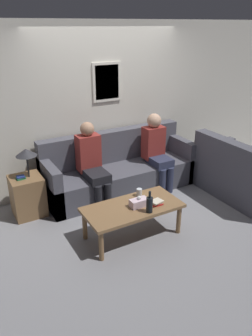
% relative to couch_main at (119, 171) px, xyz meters
% --- Properties ---
extents(ground_plane, '(16.00, 16.00, 0.00)m').
position_rel_couch_main_xyz_m(ground_plane, '(0.00, -0.49, -0.33)').
color(ground_plane, gray).
extents(wall_back, '(9.00, 0.08, 2.60)m').
position_rel_couch_main_xyz_m(wall_back, '(0.00, 0.42, 0.97)').
color(wall_back, silver).
rests_on(wall_back, ground_plane).
extents(couch_main, '(2.48, 0.81, 0.95)m').
position_rel_couch_main_xyz_m(couch_main, '(0.00, 0.00, 0.00)').
color(couch_main, '#4C4C56').
rests_on(couch_main, ground_plane).
extents(couch_side, '(0.81, 1.51, 0.95)m').
position_rel_couch_main_xyz_m(couch_side, '(1.54, -1.17, 0.00)').
color(couch_side, '#4C4C56').
rests_on(couch_side, ground_plane).
extents(coffee_table, '(1.24, 0.60, 0.44)m').
position_rel_couch_main_xyz_m(coffee_table, '(-0.48, -1.24, 0.05)').
color(coffee_table, olive).
rests_on(coffee_table, ground_plane).
extents(side_table_with_lamp, '(0.43, 0.43, 1.00)m').
position_rel_couch_main_xyz_m(side_table_with_lamp, '(-1.50, -0.04, 0.01)').
color(side_table_with_lamp, olive).
rests_on(side_table_with_lamp, ground_plane).
extents(wine_bottle, '(0.08, 0.08, 0.28)m').
position_rel_couch_main_xyz_m(wine_bottle, '(-0.37, -1.45, 0.21)').
color(wine_bottle, black).
rests_on(wine_bottle, coffee_table).
extents(drinking_glass, '(0.07, 0.07, 0.10)m').
position_rel_couch_main_xyz_m(drinking_glass, '(-0.26, -1.05, 0.16)').
color(drinking_glass, silver).
rests_on(drinking_glass, coffee_table).
extents(book_stack, '(0.17, 0.14, 0.05)m').
position_rel_couch_main_xyz_m(book_stack, '(-0.19, -1.35, 0.14)').
color(book_stack, red).
rests_on(book_stack, coffee_table).
extents(tissue_box, '(0.23, 0.12, 0.15)m').
position_rel_couch_main_xyz_m(tissue_box, '(-0.41, -1.28, 0.16)').
color(tissue_box, silver).
rests_on(tissue_box, coffee_table).
extents(person_left, '(0.34, 0.64, 1.24)m').
position_rel_couch_main_xyz_m(person_left, '(-0.54, -0.15, 0.33)').
color(person_left, black).
rests_on(person_left, ground_plane).
extents(person_right, '(0.34, 0.57, 1.23)m').
position_rel_couch_main_xyz_m(person_right, '(0.59, -0.19, 0.35)').
color(person_right, '#2D334C').
rests_on(person_right, ground_plane).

